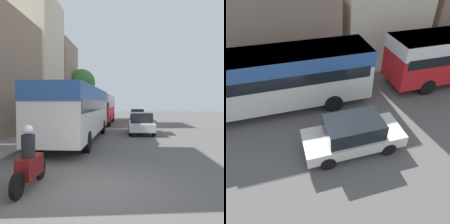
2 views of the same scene
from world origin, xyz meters
The scene contains 3 objects.
bus_lead centered at (-2.04, 8.26, 2.06)m, with size 2.57×11.48×3.18m.
car_crossing centered at (1.95, 11.92, 0.81)m, with size 1.85×4.36×1.58m.
pedestrian_near_curb centered at (-4.53, 21.80, 1.08)m, with size 0.33×0.33×1.78m.
Camera 2 is at (8.24, 9.40, 7.51)m, focal length 35.00 mm.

